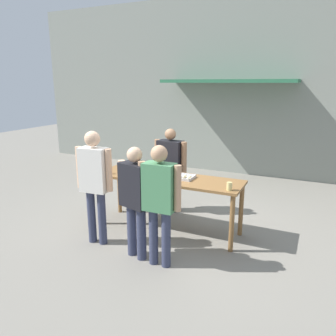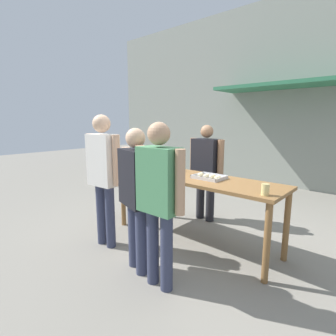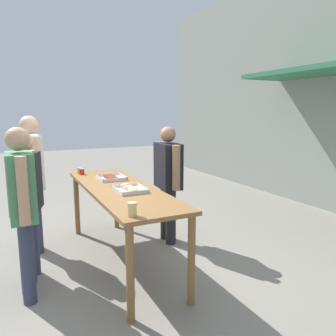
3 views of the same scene
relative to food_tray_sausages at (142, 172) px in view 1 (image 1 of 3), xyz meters
name	(u,v)px [view 1 (image 1 of 3)]	position (x,y,z in m)	size (l,w,h in m)	color
ground_plane	(168,229)	(0.49, -0.04, -0.91)	(24.00, 24.00, 0.00)	gray
building_facade_back	(234,87)	(0.49, 3.94, 1.34)	(12.00, 1.11, 4.50)	gray
serving_table	(168,184)	(0.49, -0.04, -0.12)	(2.40, 0.72, 0.90)	brown
food_tray_sausages	(142,172)	(0.00, 0.00, 0.00)	(0.37, 0.32, 0.04)	silver
food_tray_buns	(182,177)	(0.71, 0.00, 0.01)	(0.38, 0.30, 0.06)	silver
condiment_jar_mustard	(104,171)	(-0.57, -0.29, 0.03)	(0.07, 0.07, 0.08)	gold
condiment_jar_ketchup	(109,171)	(-0.48, -0.28, 0.03)	(0.07, 0.07, 0.08)	#B22319
beer_cup	(229,186)	(1.55, -0.28, 0.05)	(0.08, 0.08, 0.12)	#DBC67A
person_server_behind_table	(170,164)	(0.18, 0.72, 0.00)	(0.66, 0.29, 1.57)	#232328
person_customer_holding_hotdog	(95,178)	(-0.28, -0.92, 0.11)	(0.58, 0.25, 1.71)	#333851
person_customer_with_cup	(159,196)	(0.86, -1.08, 0.05)	(0.59, 0.23, 1.63)	#333851
person_customer_waiting_in_line	(136,194)	(0.47, -1.03, 0.01)	(0.60, 0.35, 1.56)	#333851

